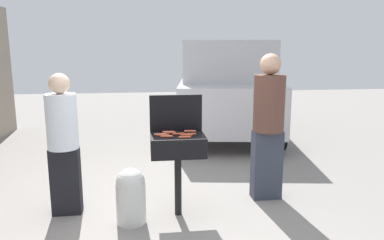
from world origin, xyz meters
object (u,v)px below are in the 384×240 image
at_px(hot_dog_7, 190,134).
at_px(hot_dog_8, 186,135).
at_px(parked_minivan, 225,87).
at_px(person_right, 268,122).
at_px(hot_dog_5, 160,134).
at_px(propane_tank, 131,195).
at_px(hot_dog_0, 185,137).
at_px(person_left, 63,140).
at_px(hot_dog_6, 190,131).
at_px(hot_dog_1, 167,136).
at_px(hot_dog_2, 170,133).
at_px(bbq_grill, 178,148).
at_px(hot_dog_9, 163,135).
at_px(hot_dog_3, 179,134).
at_px(hot_dog_4, 168,132).

height_order(hot_dog_7, hot_dog_8, same).
xyz_separation_m(hot_dog_7, parked_minivan, (1.29, 4.08, 0.08)).
bearing_deg(person_right, hot_dog_5, 22.08).
relative_size(propane_tank, parked_minivan, 0.13).
height_order(hot_dog_0, person_left, person_left).
bearing_deg(hot_dog_6, hot_dog_1, -141.74).
bearing_deg(propane_tank, hot_dog_2, 26.30).
xyz_separation_m(bbq_grill, hot_dog_8, (0.09, -0.06, 0.16)).
xyz_separation_m(hot_dog_1, hot_dog_5, (-0.07, 0.11, 0.00)).
bearing_deg(hot_dog_6, hot_dog_0, -107.74).
relative_size(hot_dog_7, hot_dog_8, 1.00).
bearing_deg(hot_dog_8, hot_dog_9, 170.78).
bearing_deg(hot_dog_7, hot_dog_3, 167.00).
height_order(hot_dog_0, hot_dog_7, same).
bearing_deg(hot_dog_4, hot_dog_9, -116.24).
relative_size(bbq_grill, hot_dog_3, 7.16).
distance_m(hot_dog_7, hot_dog_8, 0.06).
distance_m(bbq_grill, hot_dog_8, 0.19).
bearing_deg(hot_dog_4, hot_dog_6, 2.40).
bearing_deg(hot_dog_7, bbq_grill, 170.51).
xyz_separation_m(hot_dog_2, hot_dog_4, (-0.02, 0.04, 0.00)).
height_order(hot_dog_0, person_right, person_right).
relative_size(hot_dog_2, person_right, 0.07).
distance_m(hot_dog_5, person_left, 1.09).
bearing_deg(hot_dog_8, hot_dog_4, 136.43).
xyz_separation_m(hot_dog_1, hot_dog_7, (0.26, 0.07, 0.00)).
height_order(hot_dog_2, propane_tank, hot_dog_2).
height_order(hot_dog_8, person_left, person_left).
distance_m(hot_dog_2, hot_dog_7, 0.23).
bearing_deg(hot_dog_3, person_right, 16.48).
bearing_deg(hot_dog_4, hot_dog_2, -59.79).
bearing_deg(hot_dog_0, person_left, 165.48).
height_order(hot_dog_9, person_left, person_left).
xyz_separation_m(bbq_grill, hot_dog_0, (0.06, -0.15, 0.16)).
height_order(hot_dog_0, hot_dog_2, same).
distance_m(hot_dog_3, hot_dog_8, 0.11).
bearing_deg(hot_dog_9, hot_dog_7, -0.53).
relative_size(hot_dog_6, hot_dog_7, 1.00).
xyz_separation_m(hot_dog_7, person_right, (1.01, 0.37, 0.04)).
distance_m(bbq_grill, hot_dog_3, 0.16).
bearing_deg(hot_dog_8, hot_dog_7, 40.52).
distance_m(hot_dog_6, hot_dog_7, 0.15).
bearing_deg(hot_dog_9, hot_dog_1, -61.26).
distance_m(hot_dog_7, person_right, 1.08).
relative_size(person_right, parked_minivan, 0.39).
relative_size(hot_dog_3, propane_tank, 0.21).
xyz_separation_m(bbq_grill, parked_minivan, (1.42, 4.06, 0.24)).
bearing_deg(hot_dog_1, hot_dog_3, 35.91).
relative_size(hot_dog_1, person_right, 0.07).
relative_size(hot_dog_1, hot_dog_6, 1.00).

